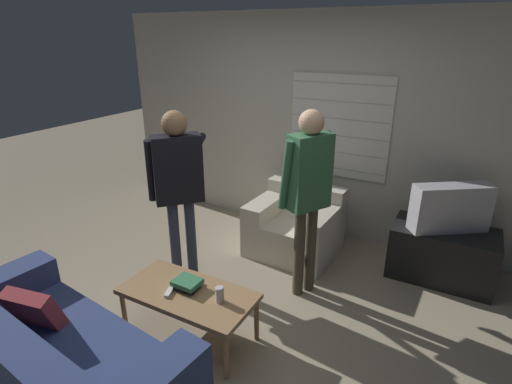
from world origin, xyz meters
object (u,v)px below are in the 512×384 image
couch_blue (56,369)px  spare_remote (169,292)px  armchair_beige (296,226)px  soda_can (220,294)px  person_left_standing (178,176)px  person_right_standing (307,183)px  book_stack (188,283)px  tv (450,208)px  coffee_table (188,296)px

couch_blue → spare_remote: (0.20, 0.86, 0.11)m
armchair_beige → soda_can: (0.10, -1.66, 0.19)m
couch_blue → soda_can: (0.60, 0.96, 0.16)m
soda_can → person_left_standing: bearing=143.1°
person_right_standing → book_stack: 1.30m
person_left_standing → soda_can: size_ratio=13.35×
tv → person_left_standing: (-2.25, -1.22, 0.31)m
person_right_standing → soda_can: 1.20m
couch_blue → book_stack: couch_blue is taller
person_right_standing → spare_remote: person_right_standing is taller
coffee_table → armchair_beige: bearing=83.5°
coffee_table → person_left_standing: person_left_standing is taller
armchair_beige → tv: bearing=-169.6°
person_left_standing → book_stack: size_ratio=7.82×
person_left_standing → person_right_standing: (1.13, 0.35, 0.02)m
armchair_beige → person_left_standing: bearing=55.4°
person_right_standing → coffee_table: bearing=-178.6°
book_stack → soda_can: 0.32m
couch_blue → soda_can: 1.14m
person_right_standing → spare_remote: 1.45m
armchair_beige → book_stack: bearing=84.8°
armchair_beige → person_right_standing: size_ratio=0.54×
person_left_standing → spare_remote: size_ratio=12.37×
person_right_standing → armchair_beige: bearing=58.8°
couch_blue → book_stack: 1.03m
couch_blue → armchair_beige: bearing=85.7°
couch_blue → person_right_standing: size_ratio=1.10×
person_left_standing → book_stack: person_left_standing is taller
book_stack → spare_remote: 0.15m
tv → person_left_standing: 2.58m
person_right_standing → spare_remote: bearing=178.8°
coffee_table → soda_can: (0.29, 0.02, 0.10)m
coffee_table → person_right_standing: bearing=61.4°
tv → armchair_beige: bearing=-26.8°
spare_remote → soda_can: bearing=-4.6°
person_right_standing → person_left_standing: bearing=137.3°
tv → person_left_standing: person_left_standing is taller
couch_blue → armchair_beige: size_ratio=2.03×
person_left_standing → soda_can: (0.86, -0.65, -0.58)m
coffee_table → soda_can: soda_can is taller
couch_blue → spare_remote: couch_blue is taller
armchair_beige → book_stack: 1.66m
armchair_beige → spare_remote: 1.80m
soda_can → coffee_table: bearing=-176.6°
coffee_table → couch_blue: bearing=-108.3°
armchair_beige → soda_can: bearing=95.9°
couch_blue → soda_can: couch_blue is taller
person_left_standing → spare_remote: bearing=-105.5°
couch_blue → soda_can: bearing=64.5°
soda_can → spare_remote: bearing=-165.8°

